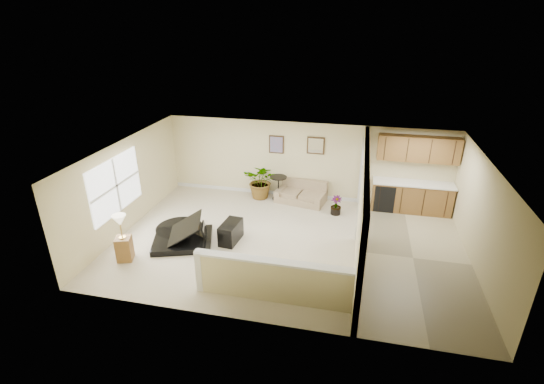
% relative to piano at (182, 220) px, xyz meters
% --- Properties ---
extents(floor, '(9.00, 9.00, 0.00)m').
position_rel_piano_xyz_m(floor, '(2.74, 0.42, -0.59)').
color(floor, '#BFB494').
rests_on(floor, ground).
extents(back_wall, '(9.00, 0.04, 2.50)m').
position_rel_piano_xyz_m(back_wall, '(2.74, 3.42, 0.66)').
color(back_wall, '#CEC18D').
rests_on(back_wall, floor).
extents(front_wall, '(9.00, 0.04, 2.50)m').
position_rel_piano_xyz_m(front_wall, '(2.74, -2.58, 0.66)').
color(front_wall, '#CEC18D').
rests_on(front_wall, floor).
extents(left_wall, '(0.04, 6.00, 2.50)m').
position_rel_piano_xyz_m(left_wall, '(-1.76, 0.42, 0.66)').
color(left_wall, '#CEC18D').
rests_on(left_wall, floor).
extents(right_wall, '(0.04, 6.00, 2.50)m').
position_rel_piano_xyz_m(right_wall, '(7.24, 0.42, 0.66)').
color(right_wall, '#CEC18D').
rests_on(right_wall, floor).
extents(ceiling, '(9.00, 6.00, 0.04)m').
position_rel_piano_xyz_m(ceiling, '(2.74, 0.42, 1.91)').
color(ceiling, white).
rests_on(ceiling, back_wall).
extents(kitchen_vinyl, '(2.70, 6.00, 0.01)m').
position_rel_piano_xyz_m(kitchen_vinyl, '(5.89, 0.42, -0.59)').
color(kitchen_vinyl, tan).
rests_on(kitchen_vinyl, floor).
extents(interior_partition, '(0.18, 5.99, 2.50)m').
position_rel_piano_xyz_m(interior_partition, '(4.54, 0.67, 0.63)').
color(interior_partition, '#CEC18D').
rests_on(interior_partition, floor).
extents(pony_half_wall, '(3.42, 0.22, 1.00)m').
position_rel_piano_xyz_m(pony_half_wall, '(2.82, -1.88, -0.07)').
color(pony_half_wall, '#CEC18D').
rests_on(pony_half_wall, floor).
extents(left_window, '(0.05, 2.15, 1.45)m').
position_rel_piano_xyz_m(left_window, '(-1.74, -0.08, 0.86)').
color(left_window, white).
rests_on(left_window, left_wall).
extents(wall_art_left, '(0.48, 0.04, 0.58)m').
position_rel_piano_xyz_m(wall_art_left, '(1.79, 3.39, 1.16)').
color(wall_art_left, '#392714').
rests_on(wall_art_left, back_wall).
extents(wall_mirror, '(0.55, 0.04, 0.55)m').
position_rel_piano_xyz_m(wall_mirror, '(3.04, 3.39, 1.21)').
color(wall_mirror, '#392714').
rests_on(wall_mirror, back_wall).
extents(kitchen_cabinets, '(2.36, 0.65, 2.33)m').
position_rel_piano_xyz_m(kitchen_cabinets, '(5.93, 3.15, 0.28)').
color(kitchen_cabinets, brown).
rests_on(kitchen_cabinets, floor).
extents(piano, '(2.07, 2.05, 1.42)m').
position_rel_piano_xyz_m(piano, '(0.00, 0.00, 0.00)').
color(piano, black).
rests_on(piano, floor).
extents(piano_bench, '(0.48, 0.84, 0.53)m').
position_rel_piano_xyz_m(piano_bench, '(1.25, 0.22, -0.33)').
color(piano_bench, black).
rests_on(piano_bench, floor).
extents(loveseat, '(1.70, 1.16, 0.88)m').
position_rel_piano_xyz_m(loveseat, '(2.68, 3.10, -0.26)').
color(loveseat, '#997D61').
rests_on(loveseat, floor).
extents(accent_table, '(0.54, 0.54, 0.79)m').
position_rel_piano_xyz_m(accent_table, '(1.93, 3.07, -0.09)').
color(accent_table, black).
rests_on(accent_table, floor).
extents(palm_plant, '(1.17, 1.04, 1.19)m').
position_rel_piano_xyz_m(palm_plant, '(1.38, 3.07, -0.01)').
color(palm_plant, black).
rests_on(palm_plant, floor).
extents(small_plant, '(0.37, 0.37, 0.58)m').
position_rel_piano_xyz_m(small_plant, '(3.84, 2.41, -0.35)').
color(small_plant, black).
rests_on(small_plant, floor).
extents(lamp_stand, '(0.45, 0.45, 1.21)m').
position_rel_piano_xyz_m(lamp_stand, '(-1.00, -1.18, -0.08)').
color(lamp_stand, brown).
rests_on(lamp_stand, floor).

